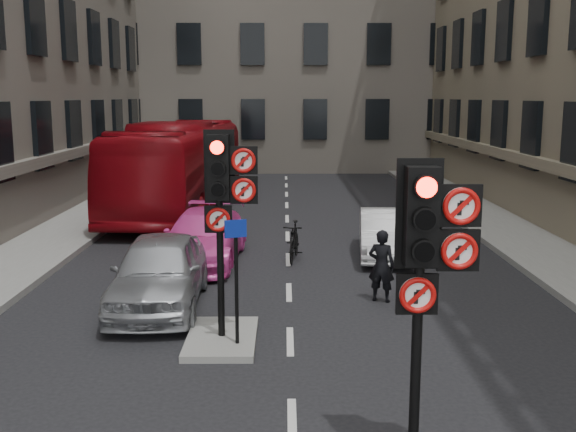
{
  "coord_description": "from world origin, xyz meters",
  "views": [
    {
      "loc": [
        -0.1,
        -6.25,
        4.24
      ],
      "look_at": [
        -0.05,
        2.98,
        2.6
      ],
      "focal_mm": 42.0,
      "sensor_mm": 36.0,
      "label": 1
    }
  ],
  "objects_px": {
    "motorcyclist": "(381,266)",
    "info_sign": "(236,264)",
    "car_white": "(385,234)",
    "bus_red": "(180,167)",
    "signal_far": "(224,189)",
    "car_pink": "(204,237)",
    "car_silver": "(159,272)",
    "signal_near": "(428,249)",
    "motorcycle": "(294,241)"
  },
  "relations": [
    {
      "from": "car_pink",
      "to": "bus_red",
      "type": "height_order",
      "value": "bus_red"
    },
    {
      "from": "motorcycle",
      "to": "car_pink",
      "type": "bearing_deg",
      "value": -168.43
    },
    {
      "from": "signal_near",
      "to": "car_silver",
      "type": "bearing_deg",
      "value": 124.5
    },
    {
      "from": "bus_red",
      "to": "motorcyclist",
      "type": "bearing_deg",
      "value": -58.83
    },
    {
      "from": "car_silver",
      "to": "signal_far",
      "type": "bearing_deg",
      "value": -54.58
    },
    {
      "from": "car_white",
      "to": "info_sign",
      "type": "bearing_deg",
      "value": -111.72
    },
    {
      "from": "car_silver",
      "to": "info_sign",
      "type": "relative_size",
      "value": 2.03
    },
    {
      "from": "car_white",
      "to": "bus_red",
      "type": "relative_size",
      "value": 0.31
    },
    {
      "from": "signal_near",
      "to": "car_pink",
      "type": "bearing_deg",
      "value": 110.58
    },
    {
      "from": "bus_red",
      "to": "car_pink",
      "type": "bearing_deg",
      "value": -73.56
    },
    {
      "from": "signal_far",
      "to": "car_pink",
      "type": "bearing_deg",
      "value": 100.5
    },
    {
      "from": "car_silver",
      "to": "motorcyclist",
      "type": "bearing_deg",
      "value": 2.47
    },
    {
      "from": "signal_far",
      "to": "bus_red",
      "type": "bearing_deg",
      "value": 101.75
    },
    {
      "from": "motorcycle",
      "to": "info_sign",
      "type": "bearing_deg",
      "value": -91.87
    },
    {
      "from": "car_pink",
      "to": "motorcyclist",
      "type": "xyz_separation_m",
      "value": [
        4.11,
        -3.42,
        0.1
      ]
    },
    {
      "from": "motorcycle",
      "to": "info_sign",
      "type": "relative_size",
      "value": 0.79
    },
    {
      "from": "car_pink",
      "to": "signal_far",
      "type": "bearing_deg",
      "value": -75.94
    },
    {
      "from": "car_white",
      "to": "bus_red",
      "type": "height_order",
      "value": "bus_red"
    },
    {
      "from": "car_white",
      "to": "motorcyclist",
      "type": "bearing_deg",
      "value": -93.93
    },
    {
      "from": "signal_near",
      "to": "car_white",
      "type": "height_order",
      "value": "signal_near"
    },
    {
      "from": "signal_near",
      "to": "bus_red",
      "type": "distance_m",
      "value": 18.58
    },
    {
      "from": "car_white",
      "to": "motorcyclist",
      "type": "distance_m",
      "value": 4.09
    },
    {
      "from": "signal_near",
      "to": "motorcycle",
      "type": "relative_size",
      "value": 2.11
    },
    {
      "from": "signal_far",
      "to": "car_pink",
      "type": "xyz_separation_m",
      "value": [
        -1.07,
        5.77,
        -2.04
      ]
    },
    {
      "from": "motorcyclist",
      "to": "info_sign",
      "type": "distance_m",
      "value": 4.02
    },
    {
      "from": "signal_far",
      "to": "motorcyclist",
      "type": "height_order",
      "value": "signal_far"
    },
    {
      "from": "signal_near",
      "to": "signal_far",
      "type": "height_order",
      "value": "signal_far"
    },
    {
      "from": "signal_near",
      "to": "motorcyclist",
      "type": "height_order",
      "value": "signal_near"
    },
    {
      "from": "bus_red",
      "to": "car_white",
      "type": "bearing_deg",
      "value": -44.43
    },
    {
      "from": "bus_red",
      "to": "info_sign",
      "type": "relative_size",
      "value": 5.61
    },
    {
      "from": "car_silver",
      "to": "info_sign",
      "type": "xyz_separation_m",
      "value": [
        1.74,
        -2.41,
        0.76
      ]
    },
    {
      "from": "signal_near",
      "to": "bus_red",
      "type": "relative_size",
      "value": 0.3
    },
    {
      "from": "signal_far",
      "to": "car_silver",
      "type": "bearing_deg",
      "value": 127.28
    },
    {
      "from": "info_sign",
      "to": "bus_red",
      "type": "bearing_deg",
      "value": 83.05
    },
    {
      "from": "signal_far",
      "to": "car_white",
      "type": "height_order",
      "value": "signal_far"
    },
    {
      "from": "signal_near",
      "to": "bus_red",
      "type": "bearing_deg",
      "value": 107.1
    },
    {
      "from": "signal_far",
      "to": "car_pink",
      "type": "height_order",
      "value": "signal_far"
    },
    {
      "from": "car_white",
      "to": "info_sign",
      "type": "distance_m",
      "value": 7.69
    },
    {
      "from": "motorcyclist",
      "to": "motorcycle",
      "type": "bearing_deg",
      "value": -41.86
    },
    {
      "from": "car_pink",
      "to": "bus_red",
      "type": "distance_m",
      "value": 8.22
    },
    {
      "from": "motorcycle",
      "to": "car_white",
      "type": "bearing_deg",
      "value": 18.06
    },
    {
      "from": "motorcyclist",
      "to": "car_silver",
      "type": "bearing_deg",
      "value": 26.2
    },
    {
      "from": "car_white",
      "to": "car_pink",
      "type": "distance_m",
      "value": 4.82
    },
    {
      "from": "car_silver",
      "to": "motorcyclist",
      "type": "relative_size",
      "value": 2.82
    },
    {
      "from": "signal_near",
      "to": "motorcyclist",
      "type": "bearing_deg",
      "value": 86.05
    },
    {
      "from": "car_white",
      "to": "motorcycle",
      "type": "height_order",
      "value": "car_white"
    },
    {
      "from": "signal_near",
      "to": "bus_red",
      "type": "xyz_separation_m",
      "value": [
        -5.46,
        17.74,
        -0.92
      ]
    },
    {
      "from": "car_pink",
      "to": "signal_near",
      "type": "bearing_deg",
      "value": -65.86
    },
    {
      "from": "car_white",
      "to": "bus_red",
      "type": "xyz_separation_m",
      "value": [
        -6.57,
        7.35,
        1.05
      ]
    },
    {
      "from": "signal_far",
      "to": "car_pink",
      "type": "relative_size",
      "value": 0.78
    }
  ]
}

